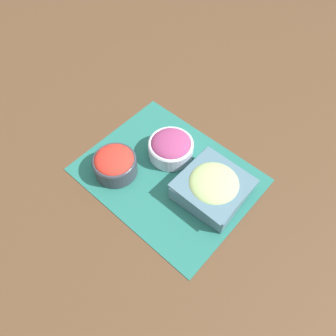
% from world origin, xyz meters
% --- Properties ---
extents(ground_plane, '(3.00, 3.00, 0.00)m').
position_xyz_m(ground_plane, '(0.00, 0.00, 0.00)').
color(ground_plane, '#513823').
extents(placemat, '(0.46, 0.37, 0.00)m').
position_xyz_m(placemat, '(0.00, 0.00, 0.00)').
color(placemat, '#236B60').
rests_on(placemat, ground_plane).
extents(onion_bowl, '(0.13, 0.13, 0.07)m').
position_xyz_m(onion_bowl, '(-0.04, 0.06, 0.04)').
color(onion_bowl, silver).
rests_on(onion_bowl, placemat).
extents(cucumber_bowl, '(0.17, 0.17, 0.07)m').
position_xyz_m(cucumber_bowl, '(0.13, 0.03, 0.04)').
color(cucumber_bowl, slate).
rests_on(cucumber_bowl, placemat).
extents(tomato_bowl, '(0.12, 0.12, 0.07)m').
position_xyz_m(tomato_bowl, '(-0.12, -0.09, 0.04)').
color(tomato_bowl, '#333842').
rests_on(tomato_bowl, placemat).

